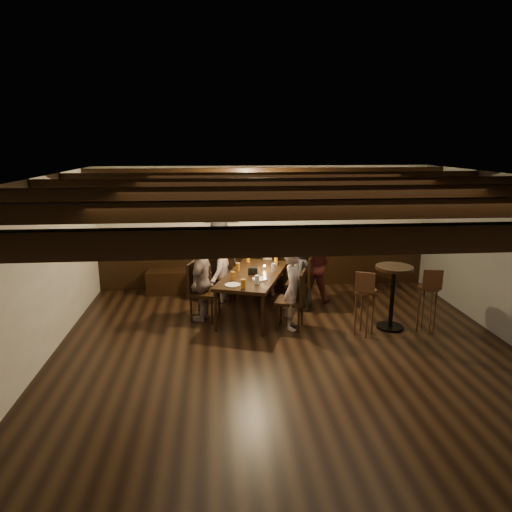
{
  "coord_description": "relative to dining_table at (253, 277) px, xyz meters",
  "views": [
    {
      "loc": [
        -0.96,
        -5.33,
        2.84
      ],
      "look_at": [
        -0.37,
        1.3,
        1.17
      ],
      "focal_mm": 32.0,
      "sensor_mm": 36.0,
      "label": 1
    }
  ],
  "objects": [
    {
      "name": "chair_right_near",
      "position": [
        0.83,
        0.19,
        -0.36
      ],
      "size": [
        0.55,
        0.55,
        0.95
      ],
      "rotation": [
        0.0,
        0.0,
        1.23
      ],
      "color": "black",
      "rests_on": "floor"
    },
    {
      "name": "plate_far",
      "position": [
        0.07,
        -0.34,
        0.07
      ],
      "size": [
        0.24,
        0.24,
        0.01
      ],
      "primitive_type": "cylinder",
      "color": "white",
      "rests_on": "dining_table"
    },
    {
      "name": "bar_stool_right",
      "position": [
        2.58,
        -0.98,
        -0.27
      ],
      "size": [
        0.33,
        0.35,
        1.02
      ],
      "rotation": [
        0.0,
        0.0,
        -0.19
      ],
      "color": "#381D11",
      "rests_on": "floor"
    },
    {
      "name": "pint_b",
      "position": [
        0.45,
        0.53,
        0.13
      ],
      "size": [
        0.07,
        0.07,
        0.14
      ],
      "primitive_type": "cylinder",
      "color": "#BF7219",
      "rests_on": "dining_table"
    },
    {
      "name": "person_bench_centre",
      "position": [
        0.35,
        0.99,
        -0.05
      ],
      "size": [
        0.5,
        0.41,
        1.19
      ],
      "primitive_type": "imported",
      "rotation": [
        0.0,
        0.0,
        2.81
      ],
      "color": "#A08D80",
      "rests_on": "floor"
    },
    {
      "name": "chair_left_far",
      "position": [
        -0.83,
        -0.19,
        -0.35
      ],
      "size": [
        0.56,
        0.56,
        0.97
      ],
      "rotation": [
        0.0,
        0.0,
        -1.91
      ],
      "color": "black",
      "rests_on": "floor"
    },
    {
      "name": "person_left_far",
      "position": [
        -0.86,
        -0.18,
        -0.0
      ],
      "size": [
        0.55,
        0.82,
        1.29
      ],
      "primitive_type": "imported",
      "rotation": [
        0.0,
        0.0,
        -1.91
      ],
      "color": "gray",
      "rests_on": "floor"
    },
    {
      "name": "pint_g",
      "position": [
        -0.22,
        -0.77,
        0.13
      ],
      "size": [
        0.07,
        0.07,
        0.14
      ],
      "primitive_type": "cylinder",
      "color": "#BF7219",
      "rests_on": "dining_table"
    },
    {
      "name": "pint_d",
      "position": [
        0.35,
        0.09,
        0.13
      ],
      "size": [
        0.07,
        0.07,
        0.14
      ],
      "primitive_type": "cylinder",
      "color": "silver",
      "rests_on": "dining_table"
    },
    {
      "name": "candle",
      "position": [
        0.21,
        0.24,
        0.08
      ],
      "size": [
        0.05,
        0.05,
        0.05
      ],
      "primitive_type": "cylinder",
      "color": "beige",
      "rests_on": "dining_table"
    },
    {
      "name": "pint_c",
      "position": [
        -0.25,
        0.19,
        0.13
      ],
      "size": [
        0.07,
        0.07,
        0.14
      ],
      "primitive_type": "cylinder",
      "color": "#BF7219",
      "rests_on": "dining_table"
    },
    {
      "name": "pint_f",
      "position": [
        0.01,
        -0.59,
        0.13
      ],
      "size": [
        0.07,
        0.07,
        0.14
      ],
      "primitive_type": "cylinder",
      "color": "silver",
      "rests_on": "dining_table"
    },
    {
      "name": "pint_a",
      "position": [
        -0.03,
        0.75,
        0.13
      ],
      "size": [
        0.07,
        0.07,
        0.14
      ],
      "primitive_type": "cylinder",
      "color": "#BF7219",
      "rests_on": "dining_table"
    },
    {
      "name": "person_right_near",
      "position": [
        0.86,
        0.18,
        -0.02
      ],
      "size": [
        0.58,
        0.71,
        1.25
      ],
      "primitive_type": "imported",
      "rotation": [
        0.0,
        0.0,
        1.23
      ],
      "color": "#242527",
      "rests_on": "floor"
    },
    {
      "name": "chair_left_near",
      "position": [
        -0.53,
        0.66,
        -0.36
      ],
      "size": [
        0.56,
        0.56,
        0.96
      ],
      "rotation": [
        0.0,
        0.0,
        -1.91
      ],
      "color": "black",
      "rests_on": "floor"
    },
    {
      "name": "person_left_near",
      "position": [
        -0.56,
        0.67,
        -0.05
      ],
      "size": [
        0.67,
        0.87,
        1.19
      ],
      "primitive_type": "imported",
      "rotation": [
        0.0,
        0.0,
        -1.91
      ],
      "color": "gray",
      "rests_on": "floor"
    },
    {
      "name": "dining_table",
      "position": [
        0.0,
        0.0,
        0.0
      ],
      "size": [
        1.42,
        2.06,
        0.71
      ],
      "rotation": [
        0.0,
        0.0,
        -0.34
      ],
      "color": "black",
      "rests_on": "floor"
    },
    {
      "name": "bar_stool_left",
      "position": [
        1.58,
        -1.02,
        -0.27
      ],
      "size": [
        0.36,
        0.37,
        1.02
      ],
      "rotation": [
        0.0,
        0.0,
        -0.43
      ],
      "color": "#381D11",
      "rests_on": "floor"
    },
    {
      "name": "room",
      "position": [
        0.07,
        0.26,
        0.42
      ],
      "size": [
        7.0,
        7.0,
        7.0
      ],
      "color": "black",
      "rests_on": "ground"
    },
    {
      "name": "plate_near",
      "position": [
        -0.37,
        -0.61,
        0.07
      ],
      "size": [
        0.24,
        0.24,
        0.01
      ],
      "primitive_type": "cylinder",
      "color": "white",
      "rests_on": "dining_table"
    },
    {
      "name": "condiment_caddy",
      "position": [
        -0.02,
        -0.05,
        0.12
      ],
      "size": [
        0.15,
        0.1,
        0.12
      ],
      "primitive_type": "cube",
      "color": "black",
      "rests_on": "dining_table"
    },
    {
      "name": "person_right_far",
      "position": [
        0.56,
        -0.67,
        -0.02
      ],
      "size": [
        0.44,
        0.53,
        1.26
      ],
      "primitive_type": "imported",
      "rotation": [
        0.0,
        0.0,
        1.23
      ],
      "color": "#AF9B94",
      "rests_on": "floor"
    },
    {
      "name": "pint_e",
      "position": [
        -0.36,
        -0.35,
        0.13
      ],
      "size": [
        0.07,
        0.07,
        0.14
      ],
      "primitive_type": "cylinder",
      "color": "#BF7219",
      "rests_on": "dining_table"
    },
    {
      "name": "person_bench_left",
      "position": [
        -0.55,
        1.15,
        0.07
      ],
      "size": [
        0.81,
        0.66,
        1.43
      ],
      "primitive_type": "imported",
      "rotation": [
        0.0,
        0.0,
        2.81
      ],
      "color": "#232325",
      "rests_on": "floor"
    },
    {
      "name": "chair_right_far",
      "position": [
        0.53,
        -0.66,
        -0.37
      ],
      "size": [
        0.54,
        0.54,
        0.92
      ],
      "rotation": [
        0.0,
        0.0,
        1.23
      ],
      "color": "black",
      "rests_on": "floor"
    },
    {
      "name": "high_top_table",
      "position": [
        2.08,
        -0.82,
        0.01
      ],
      "size": [
        0.57,
        0.57,
        1.01
      ],
      "color": "black",
      "rests_on": "floor"
    },
    {
      "name": "person_bench_right",
      "position": [
        1.15,
        0.55,
        0.01
      ],
      "size": [
        0.77,
        0.68,
        1.31
      ],
      "primitive_type": "imported",
      "rotation": [
        0.0,
        0.0,
        2.81
      ],
      "color": "#59201E",
      "rests_on": "floor"
    }
  ]
}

